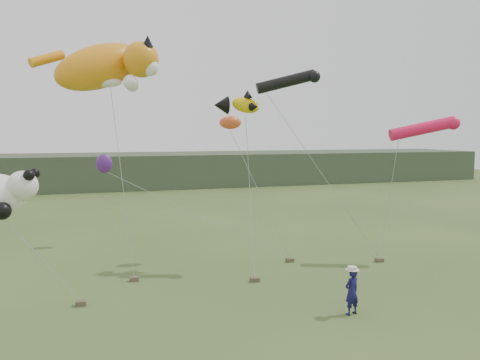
# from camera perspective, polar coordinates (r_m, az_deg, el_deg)

# --- Properties ---
(ground) EXTENTS (120.00, 120.00, 0.00)m
(ground) POSITION_cam_1_polar(r_m,az_deg,el_deg) (17.41, 6.33, -16.67)
(ground) COLOR #385123
(ground) RESTS_ON ground
(headland) EXTENTS (90.00, 13.00, 4.00)m
(headland) POSITION_cam_1_polar(r_m,az_deg,el_deg) (59.72, -13.78, 1.09)
(headland) COLOR #2D3D28
(headland) RESTS_ON ground
(festival_attendant) EXTENTS (0.71, 0.56, 1.71)m
(festival_attendant) POSITION_cam_1_polar(r_m,az_deg,el_deg) (18.02, 13.47, -13.11)
(festival_attendant) COLOR #131245
(festival_attendant) RESTS_ON ground
(sandbag_anchors) EXTENTS (14.94, 3.63, 0.20)m
(sandbag_anchors) POSITION_cam_1_polar(r_m,az_deg,el_deg) (22.07, -0.24, -11.46)
(sandbag_anchors) COLOR brown
(sandbag_anchors) RESTS_ON ground
(cat_kite) EXTENTS (5.50, 3.24, 3.12)m
(cat_kite) POSITION_cam_1_polar(r_m,az_deg,el_deg) (21.89, -15.69, 13.26)
(cat_kite) COLOR orange
(cat_kite) RESTS_ON ground
(fish_kite) EXTENTS (2.32, 1.56, 1.26)m
(fish_kite) POSITION_cam_1_polar(r_m,az_deg,el_deg) (23.49, -0.41, 9.18)
(fish_kite) COLOR #E6BD09
(fish_kite) RESTS_ON ground
(tube_kites) EXTENTS (10.63, 2.47, 3.57)m
(tube_kites) POSITION_cam_1_polar(r_m,az_deg,el_deg) (25.07, 16.08, 8.28)
(tube_kites) COLOR black
(tube_kites) RESTS_ON ground
(misc_kites) EXTENTS (7.41, 5.70, 3.27)m
(misc_kites) POSITION_cam_1_polar(r_m,az_deg,el_deg) (26.74, -10.04, 4.08)
(misc_kites) COLOR #E55329
(misc_kites) RESTS_ON ground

